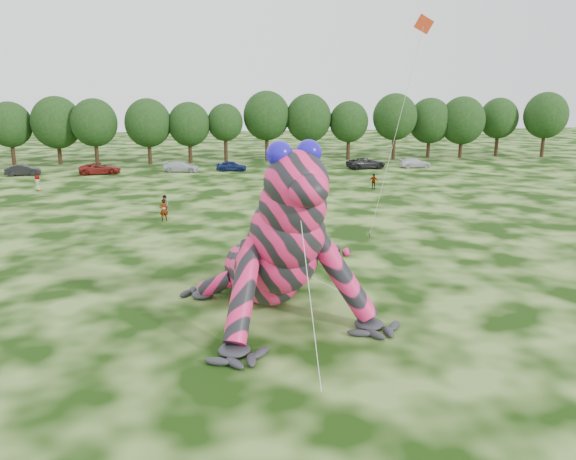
% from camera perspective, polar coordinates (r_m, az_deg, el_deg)
% --- Properties ---
extents(ground, '(240.00, 240.00, 0.00)m').
position_cam_1_polar(ground, '(29.82, -4.49, -7.29)').
color(ground, '#16330A').
rests_on(ground, ground).
extents(inflatable_gecko, '(19.06, 20.97, 8.79)m').
position_cam_1_polar(inflatable_gecko, '(28.86, -2.88, 1.15)').
color(inflatable_gecko, '#EB1F5F').
rests_on(inflatable_gecko, ground).
extents(flying_kite, '(2.92, 3.86, 15.71)m').
position_cam_1_polar(flying_kite, '(39.30, 13.22, 18.15)').
color(flying_kite, red).
rests_on(flying_kite, ground).
extents(tree_4, '(6.22, 5.60, 9.06)m').
position_cam_1_polar(tree_4, '(91.07, -26.34, 8.79)').
color(tree_4, black).
rests_on(tree_4, ground).
extents(tree_5, '(7.16, 6.44, 9.80)m').
position_cam_1_polar(tree_5, '(88.98, -22.39, 9.33)').
color(tree_5, black).
rests_on(tree_5, ground).
extents(tree_6, '(6.52, 5.86, 9.49)m').
position_cam_1_polar(tree_6, '(86.10, -19.02, 9.39)').
color(tree_6, black).
rests_on(tree_6, ground).
extents(tree_7, '(6.68, 6.01, 9.48)m').
position_cam_1_polar(tree_7, '(85.15, -13.99, 9.69)').
color(tree_7, black).
rests_on(tree_7, ground).
extents(tree_8, '(6.14, 5.53, 8.94)m').
position_cam_1_polar(tree_8, '(84.97, -9.98, 9.70)').
color(tree_8, black).
rests_on(tree_8, ground).
extents(tree_9, '(5.27, 4.74, 8.68)m').
position_cam_1_polar(tree_9, '(85.34, -6.37, 9.76)').
color(tree_9, black).
rests_on(tree_9, ground).
extents(tree_10, '(7.09, 6.38, 10.50)m').
position_cam_1_polar(tree_10, '(86.93, -2.17, 10.52)').
color(tree_10, black).
rests_on(tree_10, ground).
extents(tree_11, '(7.01, 6.31, 10.07)m').
position_cam_1_polar(tree_11, '(87.46, 2.09, 10.40)').
color(tree_11, black).
rests_on(tree_11, ground).
extents(tree_12, '(5.99, 5.39, 8.97)m').
position_cam_1_polar(tree_12, '(88.36, 6.18, 10.01)').
color(tree_12, black).
rests_on(tree_12, ground).
extents(tree_13, '(6.83, 6.15, 10.13)m').
position_cam_1_polar(tree_13, '(89.75, 10.77, 10.28)').
color(tree_13, black).
rests_on(tree_13, ground).
extents(tree_14, '(6.82, 6.14, 9.40)m').
position_cam_1_polar(tree_14, '(93.47, 14.18, 10.03)').
color(tree_14, black).
rests_on(tree_14, ground).
extents(tree_15, '(7.17, 6.45, 9.63)m').
position_cam_1_polar(tree_15, '(94.59, 17.26, 9.94)').
color(tree_15, black).
rests_on(tree_15, ground).
extents(tree_16, '(6.26, 5.63, 9.37)m').
position_cam_1_polar(tree_16, '(99.16, 20.56, 9.78)').
color(tree_16, black).
rests_on(tree_16, ground).
extents(tree_17, '(6.98, 6.28, 10.30)m').
position_cam_1_polar(tree_17, '(100.09, 24.64, 9.69)').
color(tree_17, black).
rests_on(tree_17, ground).
extents(car_1, '(4.42, 2.21, 1.39)m').
position_cam_1_polar(car_1, '(79.58, -25.34, 5.52)').
color(car_1, black).
rests_on(car_1, ground).
extents(car_2, '(5.52, 3.12, 1.45)m').
position_cam_1_polar(car_2, '(77.16, -18.56, 5.94)').
color(car_2, maroon).
rests_on(car_2, ground).
extents(car_3, '(5.08, 2.85, 1.39)m').
position_cam_1_polar(car_3, '(76.61, -10.78, 6.35)').
color(car_3, silver).
rests_on(car_3, ground).
extents(car_4, '(4.30, 2.42, 1.38)m').
position_cam_1_polar(car_4, '(76.41, -5.76, 6.50)').
color(car_4, '#111D4D').
rests_on(car_4, ground).
extents(car_5, '(4.26, 1.93, 1.36)m').
position_cam_1_polar(car_5, '(76.18, 1.97, 6.53)').
color(car_5, '#BCB5AB').
rests_on(car_5, ground).
extents(car_6, '(5.80, 3.45, 1.51)m').
position_cam_1_polar(car_6, '(79.11, 7.95, 6.75)').
color(car_6, black).
rests_on(car_6, ground).
extents(car_7, '(4.54, 1.89, 1.31)m').
position_cam_1_polar(car_7, '(81.24, 12.78, 6.66)').
color(car_7, silver).
rests_on(car_7, ground).
extents(spectator_0, '(0.80, 0.65, 1.90)m').
position_cam_1_polar(spectator_0, '(48.27, -12.52, 1.99)').
color(spectator_0, gray).
rests_on(spectator_0, ground).
extents(spectator_3, '(1.05, 0.88, 1.68)m').
position_cam_1_polar(spectator_3, '(63.10, 8.68, 4.91)').
color(spectator_3, gray).
rests_on(spectator_3, ground).
extents(spectator_5, '(1.15, 1.63, 1.70)m').
position_cam_1_polar(spectator_5, '(45.79, 0.53, 1.55)').
color(spectator_5, gray).
rests_on(spectator_5, ground).
extents(spectator_1, '(0.88, 1.01, 1.76)m').
position_cam_1_polar(spectator_1, '(50.69, -12.41, 2.50)').
color(spectator_1, gray).
rests_on(spectator_1, ground).
extents(spectator_4, '(1.01, 0.86, 1.75)m').
position_cam_1_polar(spectator_4, '(66.91, -24.10, 4.38)').
color(spectator_4, gray).
rests_on(spectator_4, ground).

